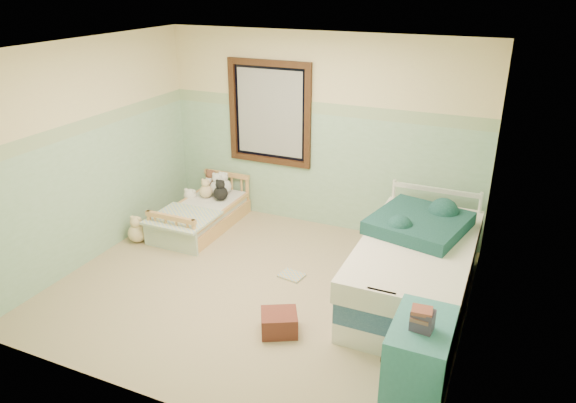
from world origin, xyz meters
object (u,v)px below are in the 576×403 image
at_px(floor_book, 292,276).
at_px(toddler_bed_frame, 203,221).
at_px(plush_floor_cream, 191,207).
at_px(twin_bed_frame, 412,289).
at_px(dresser, 419,362).
at_px(red_pillow, 279,323).
at_px(plush_floor_tan, 137,233).

bearing_deg(floor_book, toddler_bed_frame, 165.87).
height_order(toddler_bed_frame, floor_book, toddler_bed_frame).
relative_size(plush_floor_cream, twin_bed_frame, 0.13).
bearing_deg(dresser, red_pillow, 166.03).
relative_size(toddler_bed_frame, twin_bed_frame, 0.68).
distance_m(toddler_bed_frame, dresser, 3.81).
bearing_deg(floor_book, dresser, -29.04).
relative_size(red_pillow, floor_book, 1.26).
distance_m(dresser, floor_book, 2.12).
bearing_deg(twin_bed_frame, floor_book, -175.46).
distance_m(plush_floor_cream, dresser, 4.20).
xyz_separation_m(toddler_bed_frame, twin_bed_frame, (2.91, -0.59, 0.02)).
height_order(toddler_bed_frame, twin_bed_frame, twin_bed_frame).
bearing_deg(floor_book, plush_floor_tan, -170.52).
distance_m(plush_floor_tan, floor_book, 2.11).
bearing_deg(plush_floor_cream, dresser, -32.04).
bearing_deg(dresser, twin_bed_frame, 102.78).
xyz_separation_m(plush_floor_cream, floor_book, (1.92, -0.93, -0.12)).
relative_size(twin_bed_frame, dresser, 2.92).
height_order(twin_bed_frame, dresser, dresser).
relative_size(dresser, red_pillow, 2.11).
bearing_deg(dresser, floor_book, 141.51).
bearing_deg(plush_floor_tan, red_pillow, -21.88).
height_order(plush_floor_tan, floor_book, plush_floor_tan).
height_order(twin_bed_frame, red_pillow, twin_bed_frame).
xyz_separation_m(twin_bed_frame, dresser, (0.32, -1.41, 0.24)).
xyz_separation_m(plush_floor_cream, plush_floor_tan, (-0.19, -0.93, -0.02)).
xyz_separation_m(dresser, red_pillow, (-1.34, 0.33, -0.25)).
distance_m(plush_floor_tan, red_pillow, 2.59).
bearing_deg(dresser, plush_floor_cream, 147.96).
bearing_deg(twin_bed_frame, plush_floor_cream, 165.78).
relative_size(plush_floor_cream, dresser, 0.39).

